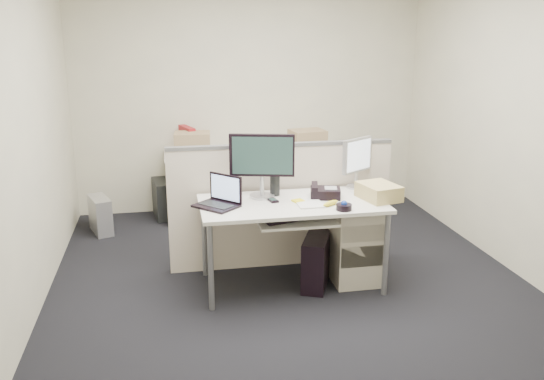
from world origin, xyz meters
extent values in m
cube|color=black|center=(0.00, 0.00, -0.01)|extent=(4.00, 4.50, 0.01)
cube|color=#B6B19B|center=(0.00, 2.25, 1.35)|extent=(4.00, 0.02, 2.70)
cube|color=#B6B19B|center=(0.00, -2.25, 1.35)|extent=(4.00, 0.02, 2.70)
cube|color=#B6B19B|center=(-2.00, 0.00, 1.35)|extent=(0.02, 4.50, 2.70)
cube|color=#B6B19B|center=(2.00, 0.00, 1.35)|extent=(0.02, 4.50, 2.70)
cube|color=silver|center=(0.00, 0.00, 0.71)|extent=(1.50, 0.75, 0.03)
cylinder|color=slate|center=(-0.70, -0.33, 0.35)|extent=(0.04, 0.04, 0.70)
cylinder|color=slate|center=(-0.70, 0.33, 0.35)|extent=(0.04, 0.04, 0.70)
cylinder|color=slate|center=(0.70, -0.33, 0.35)|extent=(0.04, 0.04, 0.70)
cylinder|color=slate|center=(0.70, 0.33, 0.35)|extent=(0.04, 0.04, 0.70)
cube|color=silver|center=(0.00, -0.18, 0.62)|extent=(0.62, 0.32, 0.02)
cube|color=#B8AD9A|center=(0.55, 0.05, 0.33)|extent=(0.40, 0.55, 0.65)
cube|color=beige|center=(0.00, 0.45, 0.55)|extent=(2.00, 0.06, 1.10)
cube|color=#B8AD9A|center=(0.00, 1.93, 0.36)|extent=(2.00, 0.60, 0.72)
cube|color=black|center=(-0.22, 0.18, 1.00)|extent=(0.57, 0.33, 0.54)
cube|color=#B7B7BC|center=(0.65, 0.32, 0.95)|extent=(0.40, 0.35, 0.44)
cube|color=black|center=(-0.62, -0.02, 0.85)|extent=(0.40, 0.40, 0.24)
cylinder|color=black|center=(0.35, -0.28, 0.75)|extent=(0.13, 0.13, 0.05)
cube|color=black|center=(0.30, 0.08, 0.77)|extent=(0.29, 0.25, 0.08)
cube|color=silver|center=(0.12, -0.08, 0.74)|extent=(0.20, 0.26, 0.01)
cube|color=yellow|center=(0.05, 0.00, 0.74)|extent=(0.11, 0.11, 0.01)
cylinder|color=black|center=(-0.10, 0.22, 0.82)|extent=(0.10, 0.10, 0.18)
ellipsoid|color=#F6F437|center=(0.28, -0.15, 0.75)|extent=(0.17, 0.13, 0.04)
cube|color=black|center=(-0.15, 0.05, 0.74)|extent=(0.08, 0.13, 0.02)
cube|color=tan|center=(0.72, -0.05, 0.79)|extent=(0.33, 0.39, 0.13)
cube|color=black|center=(-0.05, -0.14, 0.64)|extent=(0.46, 0.27, 0.02)
cube|color=black|center=(0.20, -0.05, 0.22)|extent=(0.35, 0.50, 0.43)
cube|color=black|center=(-1.05, 2.03, 0.21)|extent=(0.24, 0.48, 0.42)
cube|color=#B7B7BC|center=(-1.70, 1.63, 0.19)|extent=(0.28, 0.44, 0.38)
cube|color=#977855|center=(-0.70, 1.81, 0.86)|extent=(0.40, 0.31, 0.28)
cube|color=#977855|center=(0.58, 1.81, 0.85)|extent=(0.41, 0.34, 0.27)
cube|color=maroon|center=(-0.75, 2.03, 0.88)|extent=(0.18, 0.34, 0.31)
camera|label=1|loc=(-0.99, -4.36, 2.11)|focal=38.00mm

